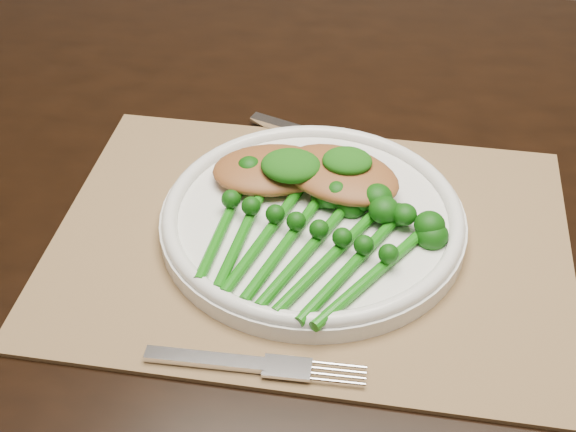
# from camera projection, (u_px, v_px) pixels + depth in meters

# --- Properties ---
(dining_table) EXTENTS (1.60, 0.91, 0.75)m
(dining_table) POSITION_uv_depth(u_px,v_px,m) (360.00, 402.00, 1.06)
(dining_table) COLOR black
(dining_table) RESTS_ON ground
(placemat) EXTENTS (0.49, 0.36, 0.00)m
(placemat) POSITION_uv_depth(u_px,v_px,m) (311.00, 241.00, 0.74)
(placemat) COLOR olive
(placemat) RESTS_ON dining_table
(dinner_plate) EXTENTS (0.28, 0.28, 0.03)m
(dinner_plate) POSITION_uv_depth(u_px,v_px,m) (313.00, 218.00, 0.75)
(dinner_plate) COLOR white
(dinner_plate) RESTS_ON placemat
(knife) EXTENTS (0.19, 0.08, 0.01)m
(knife) POSITION_uv_depth(u_px,v_px,m) (316.00, 136.00, 0.86)
(knife) COLOR silver
(knife) RESTS_ON placemat
(fork) EXTENTS (0.18, 0.02, 0.01)m
(fork) POSITION_uv_depth(u_px,v_px,m) (269.00, 366.00, 0.63)
(fork) COLOR silver
(fork) RESTS_ON placemat
(chicken_fillet_left) EXTENTS (0.13, 0.10, 0.02)m
(chicken_fillet_left) POSITION_uv_depth(u_px,v_px,m) (271.00, 170.00, 0.78)
(chicken_fillet_left) COLOR #9C5C2D
(chicken_fillet_left) RESTS_ON dinner_plate
(chicken_fillet_right) EXTENTS (0.14, 0.12, 0.02)m
(chicken_fillet_right) POSITION_uv_depth(u_px,v_px,m) (340.00, 174.00, 0.76)
(chicken_fillet_right) COLOR #9C5C2D
(chicken_fillet_right) RESTS_ON dinner_plate
(pesto_dollop_left) EXTENTS (0.06, 0.05, 0.02)m
(pesto_dollop_left) POSITION_uv_depth(u_px,v_px,m) (291.00, 166.00, 0.76)
(pesto_dollop_left) COLOR #0E4509
(pesto_dollop_left) RESTS_ON chicken_fillet_left
(pesto_dollop_right) EXTENTS (0.05, 0.04, 0.02)m
(pesto_dollop_right) POSITION_uv_depth(u_px,v_px,m) (347.00, 161.00, 0.75)
(pesto_dollop_right) COLOR #0E4509
(pesto_dollop_right) RESTS_ON chicken_fillet_right
(broccolini_bundle) EXTENTS (0.23, 0.23, 0.04)m
(broccolini_bundle) POSITION_uv_depth(u_px,v_px,m) (295.00, 249.00, 0.70)
(broccolini_bundle) COLOR #13660D
(broccolini_bundle) RESTS_ON dinner_plate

